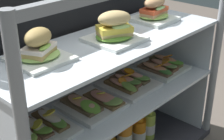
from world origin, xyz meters
TOP-DOWN VIEW (x-y plane):
  - case_frame at (0.00, 0.10)m, footprint 1.14×0.42m
  - riser_lower_tier at (0.00, 0.00)m, footprint 1.06×0.35m
  - shelf_lower_glass at (0.00, 0.00)m, footprint 1.08×0.36m
  - riser_upper_tier at (0.00, 0.00)m, footprint 1.06×0.35m
  - shelf_upper_glass at (0.00, 0.00)m, footprint 1.08×0.36m
  - plated_roll_sandwich_near_right_corner at (-0.31, 0.04)m, footprint 0.19×0.19m
  - plated_roll_sandwich_center at (0.00, -0.01)m, footprint 0.20×0.20m
  - plated_roll_sandwich_mid_right at (0.32, 0.03)m, footprint 0.18×0.18m
  - open_sandwich_tray_near_left_corner at (-0.37, 0.02)m, footprint 0.22×0.23m
  - open_sandwich_tray_mid_right at (-0.11, 0.01)m, footprint 0.22×0.24m
  - open_sandwich_tray_mid_left at (0.12, 0.01)m, footprint 0.22×0.23m
  - open_sandwich_tray_center at (0.38, 0.01)m, footprint 0.22×0.23m
  - juice_bottle_front_middle at (0.08, -0.01)m, footprint 0.07×0.07m
  - juice_bottle_front_left_end at (0.19, -0.01)m, footprint 0.07×0.07m
  - juice_bottle_near_post at (0.27, -0.01)m, footprint 0.07×0.07m

SIDE VIEW (x-z plane):
  - juice_bottle_near_post at x=0.27m, z-range 0.01..0.20m
  - juice_bottle_front_left_end at x=0.19m, z-range 0.01..0.21m
  - juice_bottle_front_middle at x=0.08m, z-range 0.01..0.26m
  - riser_lower_tier at x=0.00m, z-range 0.03..0.37m
  - shelf_lower_glass at x=0.00m, z-range 0.37..0.39m
  - open_sandwich_tray_near_left_corner at x=-0.37m, z-range 0.37..0.44m
  - open_sandwich_tray_mid_right at x=-0.11m, z-range 0.37..0.43m
  - open_sandwich_tray_mid_left at x=0.12m, z-range 0.37..0.44m
  - open_sandwich_tray_center at x=0.38m, z-range 0.37..0.44m
  - case_frame at x=0.00m, z-range 0.04..0.96m
  - riser_upper_tier at x=0.00m, z-range 0.39..0.63m
  - shelf_upper_glass at x=0.00m, z-range 0.63..0.65m
  - plated_roll_sandwich_mid_right at x=0.32m, z-range 0.63..0.75m
  - plated_roll_sandwich_near_right_corner at x=-0.31m, z-range 0.63..0.75m
  - plated_roll_sandwich_center at x=0.00m, z-range 0.63..0.75m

